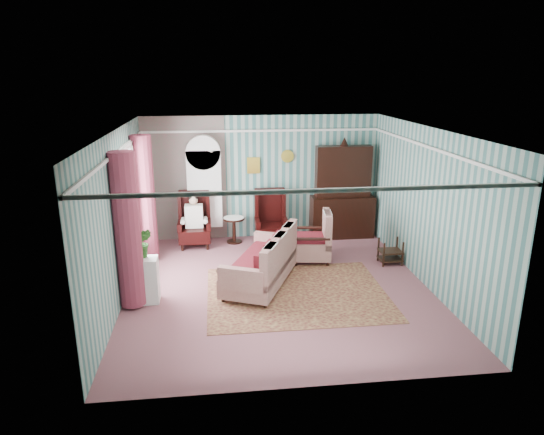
{
  "coord_description": "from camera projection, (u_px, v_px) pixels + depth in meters",
  "views": [
    {
      "loc": [
        -1.09,
        -8.18,
        3.82
      ],
      "look_at": [
        -0.04,
        0.6,
        1.18
      ],
      "focal_mm": 32.0,
      "sensor_mm": 36.0,
      "label": 1
    }
  ],
  "objects": [
    {
      "name": "round_side_table",
      "position": [
        234.0,
        230.0,
        11.31
      ],
      "size": [
        0.5,
        0.5,
        0.6
      ],
      "primitive_type": "cylinder",
      "color": "black",
      "rests_on": "floor"
    },
    {
      "name": "bookcase",
      "position": [
        205.0,
        194.0,
        11.23
      ],
      "size": [
        0.8,
        0.28,
        2.24
      ],
      "primitive_type": "cube",
      "color": "white",
      "rests_on": "floor"
    },
    {
      "name": "rug",
      "position": [
        297.0,
        293.0,
        8.75
      ],
      "size": [
        3.2,
        2.6,
        0.01
      ],
      "primitive_type": "cube",
      "color": "#471D17",
      "rests_on": "floor"
    },
    {
      "name": "wingback_right",
      "position": [
        271.0,
        217.0,
        11.17
      ],
      "size": [
        0.76,
        0.8,
        1.25
      ],
      "primitive_type": "cube",
      "color": "black",
      "rests_on": "floor"
    },
    {
      "name": "potted_plant_b",
      "position": [
        143.0,
        243.0,
        8.21
      ],
      "size": [
        0.29,
        0.24,
        0.52
      ],
      "primitive_type": "imported",
      "rotation": [
        0.0,
        0.0,
        -0.05
      ],
      "color": "#1C561A",
      "rests_on": "plant_stand"
    },
    {
      "name": "coffee_table",
      "position": [
        245.0,
        280.0,
        8.78
      ],
      "size": [
        1.05,
        0.75,
        0.42
      ],
      "primitive_type": "cube",
      "rotation": [
        0.0,
        0.0,
        0.32
      ],
      "color": "black",
      "rests_on": "floor"
    },
    {
      "name": "dresser_hutch",
      "position": [
        343.0,
        189.0,
        11.46
      ],
      "size": [
        1.5,
        0.56,
        2.36
      ],
      "primitive_type": "cube",
      "color": "black",
      "rests_on": "floor"
    },
    {
      "name": "plant_stand",
      "position": [
        142.0,
        280.0,
        8.33
      ],
      "size": [
        0.55,
        0.35,
        0.8
      ],
      "primitive_type": "cube",
      "color": "silver",
      "rests_on": "floor"
    },
    {
      "name": "wingback_left",
      "position": [
        194.0,
        220.0,
        10.97
      ],
      "size": [
        0.76,
        0.8,
        1.25
      ],
      "primitive_type": "cube",
      "color": "black",
      "rests_on": "floor"
    },
    {
      "name": "potted_plant_a",
      "position": [
        135.0,
        250.0,
        8.04
      ],
      "size": [
        0.41,
        0.37,
        0.38
      ],
      "primitive_type": "imported",
      "rotation": [
        0.0,
        0.0,
        -0.23
      ],
      "color": "#1A531A",
      "rests_on": "plant_stand"
    },
    {
      "name": "floor",
      "position": [
        278.0,
        287.0,
        9.0
      ],
      "size": [
        6.0,
        6.0,
        0.0
      ],
      "primitive_type": "plane",
      "color": "#814B53",
      "rests_on": "ground"
    },
    {
      "name": "floral_armchair",
      "position": [
        311.0,
        239.0,
        10.17
      ],
      "size": [
        0.93,
        0.98,
        0.96
      ],
      "primitive_type": "cube",
      "rotation": [
        0.0,
        0.0,
        1.44
      ],
      "color": "beige",
      "rests_on": "floor"
    },
    {
      "name": "room_shell",
      "position": [
        243.0,
        180.0,
        8.52
      ],
      "size": [
        5.53,
        6.02,
        2.91
      ],
      "color": "#3B6C68",
      "rests_on": "ground"
    },
    {
      "name": "potted_plant_c",
      "position": [
        138.0,
        247.0,
        8.23
      ],
      "size": [
        0.22,
        0.22,
        0.36
      ],
      "primitive_type": "imported",
      "rotation": [
        0.0,
        0.0,
        -0.13
      ],
      "color": "#1A551C",
      "rests_on": "plant_stand"
    },
    {
      "name": "nest_table",
      "position": [
        390.0,
        251.0,
        10.06
      ],
      "size": [
        0.45,
        0.38,
        0.54
      ],
      "primitive_type": "cube",
      "color": "black",
      "rests_on": "floor"
    },
    {
      "name": "sofa",
      "position": [
        260.0,
        256.0,
        9.0
      ],
      "size": [
        1.66,
        2.26,
        1.1
      ],
      "primitive_type": "cube",
      "rotation": [
        0.0,
        0.0,
        1.16
      ],
      "color": "beige",
      "rests_on": "floor"
    },
    {
      "name": "seated_woman",
      "position": [
        194.0,
        221.0,
        10.98
      ],
      "size": [
        0.44,
        0.4,
        1.18
      ],
      "primitive_type": null,
      "color": "silver",
      "rests_on": "floor"
    }
  ]
}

